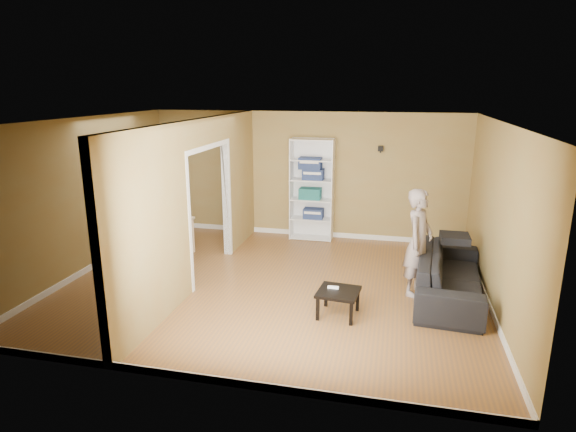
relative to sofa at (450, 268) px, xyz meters
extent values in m
plane|color=brown|center=(-2.70, -0.17, -0.45)|extent=(6.50, 6.50, 0.00)
plane|color=white|center=(-2.70, -0.17, 2.15)|extent=(6.50, 6.50, 0.00)
plane|color=olive|center=(-2.70, 2.58, 0.85)|extent=(6.50, 0.00, 6.50)
plane|color=olive|center=(-2.70, -2.92, 0.85)|extent=(6.50, 0.00, 6.50)
plane|color=olive|center=(-5.95, -0.17, 0.85)|extent=(0.00, 5.50, 5.50)
plane|color=olive|center=(0.55, -0.17, 0.85)|extent=(0.00, 5.50, 5.50)
cube|color=black|center=(-1.20, 2.52, 1.45)|extent=(0.10, 0.10, 0.10)
imported|color=black|center=(0.00, 0.00, 0.00)|extent=(2.42, 1.20, 0.89)
imported|color=slate|center=(-0.49, 0.00, 0.51)|extent=(0.84, 0.76, 1.92)
cube|color=white|center=(-2.96, 2.39, 0.59)|extent=(0.02, 0.38, 2.08)
cube|color=white|center=(-2.11, 2.39, 0.59)|extent=(0.02, 0.38, 2.08)
cube|color=white|center=(-2.54, 2.57, 0.59)|extent=(0.88, 0.02, 2.08)
cube|color=white|center=(-2.54, 2.39, -0.43)|extent=(0.84, 0.38, 0.02)
cube|color=white|center=(-2.54, 2.39, -0.02)|extent=(0.84, 0.38, 0.02)
cube|color=white|center=(-2.54, 2.39, 0.39)|extent=(0.84, 0.38, 0.02)
cube|color=white|center=(-2.54, 2.39, 0.80)|extent=(0.84, 0.38, 0.02)
cube|color=white|center=(-2.54, 2.39, 1.21)|extent=(0.84, 0.38, 0.02)
cube|color=white|center=(-2.54, 2.39, 1.61)|extent=(0.84, 0.38, 0.02)
cube|color=navy|center=(-2.50, 2.39, 0.09)|extent=(0.40, 0.26, 0.21)
cube|color=#0B6C50|center=(-2.57, 2.39, 0.51)|extent=(0.44, 0.29, 0.22)
cube|color=navy|center=(-2.51, 2.39, 0.91)|extent=(0.42, 0.27, 0.22)
cube|color=navy|center=(-2.58, 2.39, 1.15)|extent=(0.45, 0.29, 0.23)
cube|color=black|center=(-1.55, -1.01, -0.10)|extent=(0.55, 0.55, 0.04)
cube|color=black|center=(-1.78, -1.24, -0.28)|extent=(0.05, 0.05, 0.33)
cube|color=black|center=(-1.32, -1.24, -0.28)|extent=(0.05, 0.05, 0.33)
cube|color=black|center=(-1.78, -0.78, -0.28)|extent=(0.05, 0.05, 0.33)
cube|color=black|center=(-1.32, -0.78, -0.28)|extent=(0.05, 0.05, 0.33)
cube|color=white|center=(-1.63, -0.95, -0.06)|extent=(0.15, 0.04, 0.03)
cube|color=beige|center=(-5.07, 0.66, 0.23)|extent=(1.11, 0.74, 0.04)
cylinder|color=beige|center=(-5.58, 0.34, -0.12)|extent=(0.05, 0.05, 0.65)
cylinder|color=beige|center=(-4.56, 0.34, -0.12)|extent=(0.05, 0.05, 0.65)
cylinder|color=beige|center=(-5.58, 0.99, -0.12)|extent=(0.05, 0.05, 0.65)
cylinder|color=beige|center=(-4.56, 0.99, -0.12)|extent=(0.05, 0.05, 0.65)
camera|label=1|loc=(-0.87, -7.12, 2.62)|focal=30.00mm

